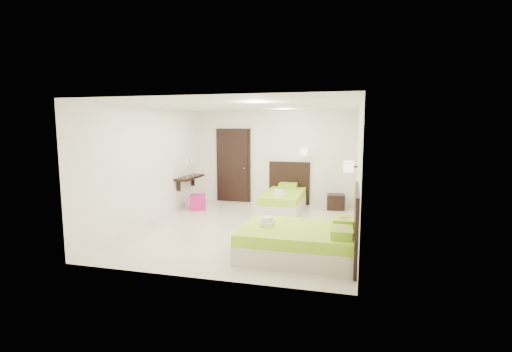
% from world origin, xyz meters
% --- Properties ---
extents(floor, '(5.50, 5.50, 0.00)m').
position_xyz_m(floor, '(0.00, 0.00, 0.00)').
color(floor, beige).
rests_on(floor, ground).
extents(bed_single, '(1.15, 1.92, 1.59)m').
position_xyz_m(bed_single, '(0.44, 1.87, 0.29)').
color(bed_single, beige).
rests_on(bed_single, ground).
extents(bed_double, '(1.91, 1.63, 1.58)m').
position_xyz_m(bed_double, '(1.37, -1.49, 0.29)').
color(bed_double, beige).
rests_on(bed_double, ground).
extents(nightstand, '(0.49, 0.44, 0.40)m').
position_xyz_m(nightstand, '(1.75, 2.35, 0.20)').
color(nightstand, black).
rests_on(nightstand, ground).
extents(ottoman, '(0.51, 0.51, 0.40)m').
position_xyz_m(ottoman, '(-1.78, 1.41, 0.20)').
color(ottoman, '#AB1661').
rests_on(ottoman, ground).
extents(door, '(1.02, 0.15, 2.14)m').
position_xyz_m(door, '(-1.20, 2.70, 1.05)').
color(door, black).
rests_on(door, ground).
extents(console_shelf, '(0.35, 1.20, 0.78)m').
position_xyz_m(console_shelf, '(-2.08, 1.60, 0.82)').
color(console_shelf, black).
rests_on(console_shelf, ground).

